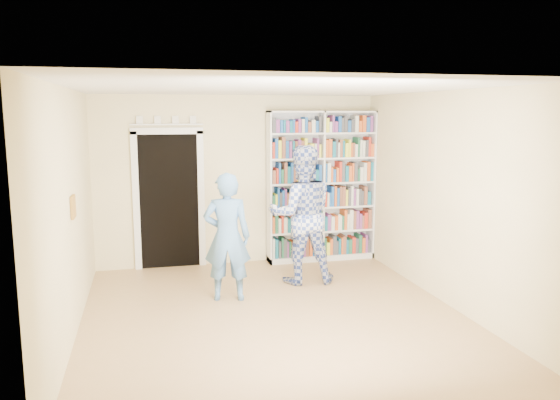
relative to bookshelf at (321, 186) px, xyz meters
name	(u,v)px	position (x,y,z in m)	size (l,w,h in m)	color
floor	(274,316)	(-1.35, -2.34, -1.24)	(5.00, 5.00, 0.00)	#A68150
ceiling	(274,88)	(-1.35, -2.34, 1.46)	(5.00, 5.00, 0.00)	white
wall_back	(238,180)	(-1.35, 0.16, 0.11)	(4.50, 4.50, 0.00)	beige
wall_left	(69,215)	(-3.60, -2.34, 0.11)	(5.00, 5.00, 0.00)	beige
wall_right	(447,199)	(0.90, -2.34, 0.11)	(5.00, 5.00, 0.00)	beige
bookshelf	(321,186)	(0.00, 0.00, 0.00)	(1.79, 0.33, 2.46)	white
doorway	(169,194)	(-2.45, 0.13, -0.06)	(1.10, 0.08, 2.43)	black
wall_art	(73,207)	(-3.58, -2.14, 0.16)	(0.03, 0.25, 0.25)	brown
man_blue	(227,237)	(-1.80, -1.60, -0.40)	(0.61, 0.40, 1.68)	#517FB5
man_plaid	(302,215)	(-0.65, -1.10, -0.25)	(0.96, 0.75, 1.97)	#32489A
paper_sheet	(312,222)	(-0.55, -1.28, -0.33)	(0.19, 0.01, 0.27)	white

